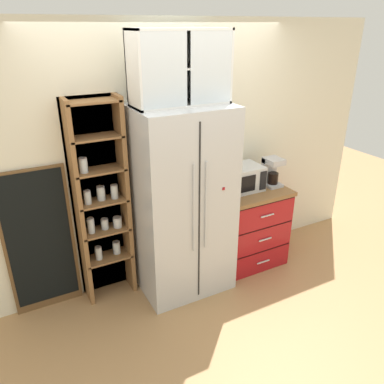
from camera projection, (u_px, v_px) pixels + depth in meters
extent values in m
plane|color=tan|center=(185.00, 284.00, 3.97)|extent=(10.67, 10.67, 0.00)
cube|color=silver|center=(166.00, 157.00, 3.78)|extent=(4.97, 0.10, 2.55)
cube|color=silver|center=(183.00, 203.00, 3.62)|extent=(0.87, 0.65, 1.85)
cube|color=black|center=(199.00, 217.00, 3.35)|extent=(0.01, 0.01, 1.70)
cylinder|color=silver|center=(194.00, 209.00, 3.28)|extent=(0.02, 0.02, 0.83)
cylinder|color=silver|center=(206.00, 207.00, 3.33)|extent=(0.02, 0.02, 0.83)
cube|color=#A8161C|center=(224.00, 189.00, 3.37)|extent=(0.02, 0.01, 0.02)
cube|color=brown|center=(99.00, 200.00, 3.57)|extent=(0.51, 0.04, 1.95)
cube|color=olive|center=(79.00, 210.00, 3.37)|extent=(0.04, 0.22, 1.95)
cube|color=olive|center=(125.00, 200.00, 3.56)|extent=(0.04, 0.22, 1.95)
cube|color=olive|center=(108.00, 257.00, 3.69)|extent=(0.45, 0.22, 0.02)
cylinder|color=silver|center=(99.00, 253.00, 3.63)|extent=(0.07, 0.07, 0.12)
cylinder|color=#B77A38|center=(99.00, 255.00, 3.63)|extent=(0.06, 0.06, 0.08)
cylinder|color=#B2B2B7|center=(98.00, 248.00, 3.60)|extent=(0.06, 0.06, 0.01)
cylinder|color=silver|center=(117.00, 248.00, 3.72)|extent=(0.07, 0.07, 0.11)
cylinder|color=white|center=(117.00, 249.00, 3.73)|extent=(0.06, 0.06, 0.08)
cylinder|color=#B2B2B7|center=(116.00, 242.00, 3.70)|extent=(0.07, 0.07, 0.01)
cube|color=olive|center=(105.00, 230.00, 3.57)|extent=(0.45, 0.22, 0.02)
cylinder|color=silver|center=(91.00, 226.00, 3.48)|extent=(0.07, 0.07, 0.14)
cylinder|color=brown|center=(91.00, 228.00, 3.49)|extent=(0.06, 0.06, 0.09)
cylinder|color=#B2B2B7|center=(90.00, 219.00, 3.45)|extent=(0.06, 0.06, 0.01)
cylinder|color=silver|center=(105.00, 224.00, 3.56)|extent=(0.07, 0.07, 0.09)
cylinder|color=beige|center=(105.00, 226.00, 3.57)|extent=(0.06, 0.06, 0.06)
cylinder|color=#B2B2B7|center=(104.00, 219.00, 3.54)|extent=(0.06, 0.06, 0.01)
cylinder|color=silver|center=(118.00, 223.00, 3.59)|extent=(0.08, 0.08, 0.09)
cylinder|color=#E0C67F|center=(118.00, 224.00, 3.60)|extent=(0.07, 0.07, 0.06)
cylinder|color=#B2B2B7|center=(117.00, 218.00, 3.57)|extent=(0.08, 0.08, 0.01)
cube|color=olive|center=(102.00, 201.00, 3.45)|extent=(0.45, 0.22, 0.02)
cylinder|color=silver|center=(88.00, 198.00, 3.36)|extent=(0.06, 0.06, 0.12)
cylinder|color=#CCB78C|center=(88.00, 200.00, 3.37)|extent=(0.05, 0.05, 0.08)
cylinder|color=#B2B2B7|center=(87.00, 191.00, 3.34)|extent=(0.06, 0.06, 0.01)
cylinder|color=silver|center=(101.00, 194.00, 3.44)|extent=(0.07, 0.07, 0.12)
cylinder|color=#382316|center=(101.00, 196.00, 3.45)|extent=(0.06, 0.06, 0.08)
cylinder|color=#B2B2B7|center=(100.00, 187.00, 3.41)|extent=(0.07, 0.07, 0.01)
cylinder|color=silver|center=(114.00, 192.00, 3.47)|extent=(0.07, 0.07, 0.12)
cylinder|color=#2D2D2D|center=(115.00, 194.00, 3.48)|extent=(0.06, 0.06, 0.08)
cylinder|color=#B2B2B7|center=(114.00, 185.00, 3.44)|extent=(0.06, 0.06, 0.01)
cube|color=olive|center=(99.00, 170.00, 3.33)|extent=(0.45, 0.22, 0.02)
cylinder|color=silver|center=(83.00, 166.00, 3.24)|extent=(0.07, 0.07, 0.12)
cylinder|color=white|center=(84.00, 168.00, 3.24)|extent=(0.06, 0.06, 0.08)
cylinder|color=#B2B2B7|center=(82.00, 159.00, 3.21)|extent=(0.07, 0.07, 0.01)
cube|color=olive|center=(95.00, 137.00, 3.21)|extent=(0.45, 0.22, 0.02)
cube|color=olive|center=(92.00, 101.00, 3.09)|extent=(0.45, 0.22, 0.02)
cube|color=#A8161C|center=(249.00, 227.00, 4.21)|extent=(0.72, 0.56, 0.84)
cube|color=olive|center=(251.00, 191.00, 4.04)|extent=(0.75, 0.59, 0.04)
cube|color=black|center=(264.00, 251.00, 4.05)|extent=(0.70, 0.00, 0.01)
cube|color=silver|center=(263.00, 262.00, 4.09)|extent=(0.16, 0.01, 0.01)
cube|color=black|center=(266.00, 228.00, 3.93)|extent=(0.70, 0.00, 0.01)
cube|color=silver|center=(265.00, 239.00, 3.98)|extent=(0.16, 0.01, 0.01)
cube|color=black|center=(268.00, 204.00, 3.82)|extent=(0.70, 0.00, 0.01)
cube|color=silver|center=(267.00, 216.00, 3.86)|extent=(0.16, 0.01, 0.01)
cube|color=silver|center=(240.00, 178.00, 3.97)|extent=(0.44, 0.32, 0.26)
cube|color=black|center=(245.00, 185.00, 3.81)|extent=(0.26, 0.01, 0.17)
cube|color=black|center=(263.00, 181.00, 3.91)|extent=(0.08, 0.01, 0.20)
cube|color=#B7B7BC|center=(272.00, 184.00, 4.12)|extent=(0.17, 0.20, 0.03)
cube|color=#B7B7BC|center=(269.00, 171.00, 4.12)|extent=(0.17, 0.06, 0.30)
cube|color=#B7B7BC|center=(274.00, 161.00, 4.01)|extent=(0.17, 0.20, 0.06)
cylinder|color=black|center=(273.00, 178.00, 4.08)|extent=(0.11, 0.11, 0.12)
cylinder|color=navy|center=(254.00, 186.00, 3.98)|extent=(0.09, 0.09, 0.09)
torus|color=navy|center=(258.00, 185.00, 4.01)|extent=(0.05, 0.01, 0.05)
cylinder|color=red|center=(251.00, 185.00, 4.03)|extent=(0.08, 0.08, 0.08)
torus|color=red|center=(255.00, 184.00, 4.05)|extent=(0.05, 0.01, 0.05)
cylinder|color=brown|center=(247.00, 179.00, 4.06)|extent=(0.07, 0.07, 0.17)
cone|color=brown|center=(248.00, 172.00, 4.03)|extent=(0.07, 0.07, 0.04)
cylinder|color=brown|center=(248.00, 169.00, 4.02)|extent=(0.03, 0.03, 0.07)
cylinder|color=black|center=(248.00, 165.00, 4.00)|extent=(0.03, 0.03, 0.01)
cube|color=silver|center=(172.00, 66.00, 3.26)|extent=(0.84, 0.02, 0.61)
cube|color=silver|center=(180.00, 29.00, 3.02)|extent=(0.84, 0.32, 0.02)
cube|color=silver|center=(181.00, 104.00, 3.26)|extent=(0.84, 0.32, 0.02)
cube|color=silver|center=(133.00, 70.00, 2.96)|extent=(0.02, 0.32, 0.61)
cube|color=silver|center=(222.00, 65.00, 3.31)|extent=(0.02, 0.32, 0.61)
cube|color=silver|center=(180.00, 68.00, 3.14)|extent=(0.81, 0.30, 0.02)
cube|color=silver|center=(165.00, 71.00, 2.92)|extent=(0.39, 0.01, 0.57)
cube|color=silver|center=(212.00, 68.00, 3.10)|extent=(0.39, 0.01, 0.57)
cylinder|color=silver|center=(149.00, 105.00, 3.13)|extent=(0.05, 0.05, 0.00)
cylinder|color=silver|center=(148.00, 101.00, 3.11)|extent=(0.01, 0.01, 0.07)
cone|color=silver|center=(148.00, 94.00, 3.09)|extent=(0.06, 0.06, 0.05)
cylinder|color=silver|center=(181.00, 102.00, 3.25)|extent=(0.05, 0.05, 0.00)
cylinder|color=silver|center=(181.00, 98.00, 3.24)|extent=(0.01, 0.01, 0.07)
cone|color=silver|center=(180.00, 91.00, 3.21)|extent=(0.06, 0.06, 0.05)
cylinder|color=silver|center=(210.00, 99.00, 3.38)|extent=(0.05, 0.05, 0.00)
cylinder|color=silver|center=(210.00, 95.00, 3.36)|extent=(0.01, 0.01, 0.07)
cone|color=silver|center=(210.00, 89.00, 3.34)|extent=(0.06, 0.06, 0.05)
cylinder|color=white|center=(152.00, 64.00, 3.01)|extent=(0.06, 0.06, 0.07)
cylinder|color=white|center=(207.00, 61.00, 3.23)|extent=(0.06, 0.06, 0.07)
cube|color=brown|center=(40.00, 242.00, 3.41)|extent=(0.60, 0.04, 1.39)
cube|color=black|center=(39.00, 240.00, 3.38)|extent=(0.54, 0.01, 1.29)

